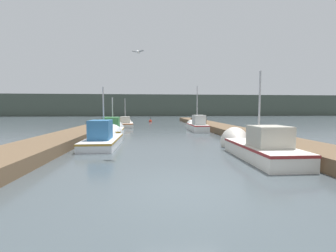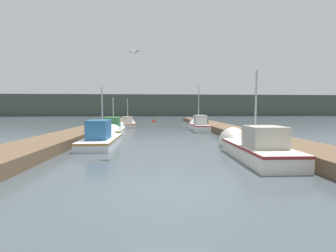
# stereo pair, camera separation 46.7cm
# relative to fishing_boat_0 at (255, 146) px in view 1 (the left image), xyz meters

# --- Properties ---
(ground_plane) EXTENTS (200.00, 200.00, 0.00)m
(ground_plane) POSITION_rel_fishing_boat_0_xyz_m (-3.88, -3.94, -0.45)
(ground_plane) COLOR #424C51
(dock_left) EXTENTS (2.53, 40.00, 0.54)m
(dock_left) POSITION_rel_fishing_boat_0_xyz_m (-10.01, 12.06, -0.18)
(dock_left) COLOR brown
(dock_left) RESTS_ON ground_plane
(dock_right) EXTENTS (2.53, 40.00, 0.54)m
(dock_right) POSITION_rel_fishing_boat_0_xyz_m (2.26, 12.06, -0.18)
(dock_right) COLOR brown
(dock_right) RESTS_ON ground_plane
(distant_shore_ridge) EXTENTS (120.00, 16.00, 6.47)m
(distant_shore_ridge) POSITION_rel_fishing_boat_0_xyz_m (-3.88, 65.37, 2.78)
(distant_shore_ridge) COLOR #424C42
(distant_shore_ridge) RESTS_ON ground_plane
(fishing_boat_0) EXTENTS (1.79, 5.43, 4.25)m
(fishing_boat_0) POSITION_rel_fishing_boat_0_xyz_m (0.00, 0.00, 0.00)
(fishing_boat_0) COLOR silver
(fishing_boat_0) RESTS_ON ground_plane
(fishing_boat_1) EXTENTS (1.75, 5.49, 3.98)m
(fishing_boat_1) POSITION_rel_fishing_boat_0_xyz_m (-7.39, 4.11, -0.04)
(fishing_boat_1) COLOR silver
(fishing_boat_1) RESTS_ON ground_plane
(fishing_boat_2) EXTENTS (1.74, 4.90, 3.49)m
(fishing_boat_2) POSITION_rel_fishing_boat_0_xyz_m (-7.62, 8.65, 0.01)
(fishing_boat_2) COLOR silver
(fishing_boat_2) RESTS_ON ground_plane
(fishing_boat_3) EXTENTS (1.41, 4.96, 4.67)m
(fishing_boat_3) POSITION_rel_fishing_boat_0_xyz_m (-0.04, 12.16, 0.07)
(fishing_boat_3) COLOR silver
(fishing_boat_3) RESTS_ON ground_plane
(fishing_boat_4) EXTENTS (2.15, 4.69, 3.93)m
(fishing_boat_4) POSITION_rel_fishing_boat_0_xyz_m (-7.61, 17.95, -0.10)
(fishing_boat_4) COLOR silver
(fishing_boat_4) RESTS_ON ground_plane
(mooring_piling_0) EXTENTS (0.32, 0.32, 1.04)m
(mooring_piling_0) POSITION_rel_fishing_boat_0_xyz_m (1.09, 2.78, 0.08)
(mooring_piling_0) COLOR #473523
(mooring_piling_0) RESTS_ON ground_plane
(mooring_piling_1) EXTENTS (0.30, 0.30, 0.99)m
(mooring_piling_1) POSITION_rel_fishing_boat_0_xyz_m (-8.80, 7.11, 0.05)
(mooring_piling_1) COLOR #473523
(mooring_piling_1) RESTS_ON ground_plane
(mooring_piling_2) EXTENTS (0.24, 0.24, 1.20)m
(mooring_piling_2) POSITION_rel_fishing_boat_0_xyz_m (1.10, 13.16, 0.16)
(mooring_piling_2) COLOR #473523
(mooring_piling_2) RESTS_ON ground_plane
(mooring_piling_3) EXTENTS (0.31, 0.31, 1.01)m
(mooring_piling_3) POSITION_rel_fishing_boat_0_xyz_m (1.05, 20.49, 0.06)
(mooring_piling_3) COLOR #473523
(mooring_piling_3) RESTS_ON ground_plane
(channel_buoy) EXTENTS (0.49, 0.49, 0.99)m
(channel_buoy) POSITION_rel_fishing_boat_0_xyz_m (-4.49, 27.51, -0.31)
(channel_buoy) COLOR red
(channel_buoy) RESTS_ON ground_plane
(seagull_lead) EXTENTS (0.55, 0.33, 0.12)m
(seagull_lead) POSITION_rel_fishing_boat_0_xyz_m (-5.22, 0.68, 4.21)
(seagull_lead) COLOR white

